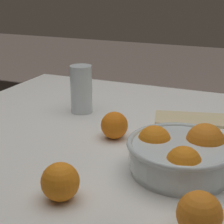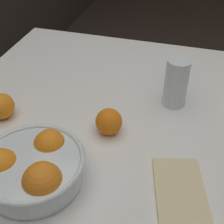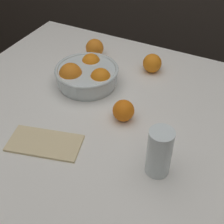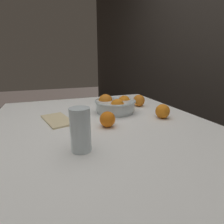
# 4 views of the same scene
# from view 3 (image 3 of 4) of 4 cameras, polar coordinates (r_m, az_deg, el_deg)

# --- Properties ---
(dining_table) EXTENTS (1.20, 1.02, 0.75)m
(dining_table) POSITION_cam_3_polar(r_m,az_deg,el_deg) (1.08, -0.60, -3.94)
(dining_table) COLOR white
(dining_table) RESTS_ON ground_plane
(fruit_bowl) EXTENTS (0.23, 0.23, 0.10)m
(fruit_bowl) POSITION_cam_3_polar(r_m,az_deg,el_deg) (1.15, -4.68, 6.81)
(fruit_bowl) COLOR silver
(fruit_bowl) RESTS_ON dining_table
(juice_glass) EXTENTS (0.07, 0.07, 0.15)m
(juice_glass) POSITION_cam_3_polar(r_m,az_deg,el_deg) (0.83, 8.61, -7.50)
(juice_glass) COLOR #F4A314
(juice_glass) RESTS_ON dining_table
(orange_loose_near_bowl) EXTENTS (0.07, 0.07, 0.07)m
(orange_loose_near_bowl) POSITION_cam_3_polar(r_m,az_deg,el_deg) (1.00, 2.11, 0.27)
(orange_loose_near_bowl) COLOR orange
(orange_loose_near_bowl) RESTS_ON dining_table
(orange_loose_front) EXTENTS (0.07, 0.07, 0.07)m
(orange_loose_front) POSITION_cam_3_polar(r_m,az_deg,el_deg) (1.23, 7.36, 8.85)
(orange_loose_front) COLOR orange
(orange_loose_front) RESTS_ON dining_table
(orange_loose_aside) EXTENTS (0.07, 0.07, 0.07)m
(orange_loose_aside) POSITION_cam_3_polar(r_m,az_deg,el_deg) (1.32, -3.18, 11.61)
(orange_loose_aside) COLOR orange
(orange_loose_aside) RESTS_ON dining_table
(napkin) EXTENTS (0.24, 0.16, 0.01)m
(napkin) POSITION_cam_3_polar(r_m,az_deg,el_deg) (0.96, -12.19, -5.57)
(napkin) COLOR beige
(napkin) RESTS_ON dining_table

